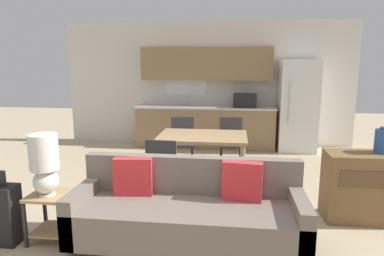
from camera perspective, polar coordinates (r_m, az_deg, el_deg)
ground_plane at (r=3.60m, az=-4.08°, el=-19.69°), size 20.00×20.00×0.00m
wall_back at (r=7.71m, az=2.46°, el=7.33°), size 6.40×0.07×2.70m
kitchen_counter at (r=7.45m, az=2.40°, el=3.28°), size 2.99×0.65×2.15m
refrigerator at (r=7.43m, az=17.15°, el=3.59°), size 0.76×0.74×1.90m
dining_table at (r=5.15m, az=1.80°, el=-1.92°), size 1.32×0.92×0.76m
couch at (r=3.55m, az=-0.64°, el=-13.82°), size 2.28×0.80×0.86m
side_table at (r=3.91m, az=-22.41°, el=-12.42°), size 0.41×0.41×0.51m
table_lamp at (r=3.73m, az=-23.37°, el=-5.37°), size 0.28×0.28×0.63m
credenza at (r=4.53m, az=27.11°, el=-8.71°), size 0.95×0.46×0.80m
vase at (r=4.49m, az=29.34°, el=-1.89°), size 0.20×0.20×0.30m
dining_chair_near_left at (r=4.47m, az=-4.71°, el=-6.57°), size 0.45×0.45×0.88m
dining_chair_far_left at (r=6.02m, az=-1.60°, el=-1.96°), size 0.48×0.48×0.88m
dining_chair_far_right at (r=6.00m, az=6.51°, el=-2.07°), size 0.45×0.45×0.88m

